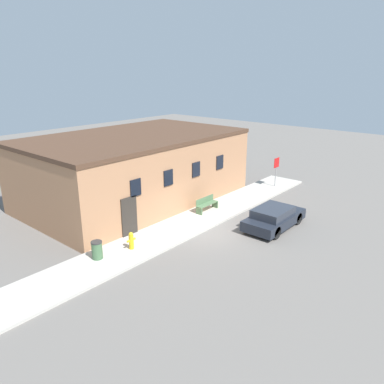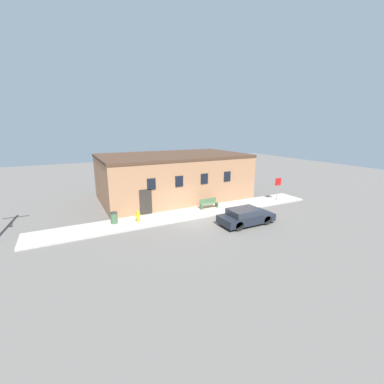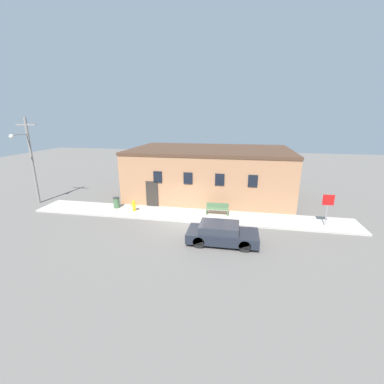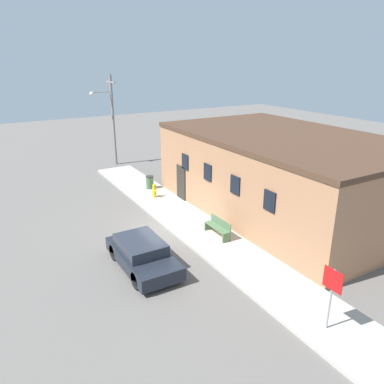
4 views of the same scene
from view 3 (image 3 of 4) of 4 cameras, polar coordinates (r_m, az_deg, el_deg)
name	(u,v)px [view 3 (image 3 of 4)]	position (r m, az deg, el deg)	size (l,w,h in m)	color
ground_plane	(185,223)	(18.12, -1.67, -6.83)	(80.00, 80.00, 0.00)	#66605B
sidewalk	(188,215)	(19.29, -0.84, -5.14)	(23.81, 2.65, 0.13)	#B2ADA3
brick_building	(210,172)	(23.80, 4.03, 4.36)	(14.05, 8.56, 4.42)	#A87551
fire_hydrant	(134,205)	(20.32, -12.78, -2.93)	(0.49, 0.23, 0.87)	gold
stop_sign	(328,204)	(19.04, 27.95, -2.36)	(0.71, 0.06, 2.15)	gray
bench	(217,209)	(19.21, 5.64, -3.74)	(1.66, 0.44, 0.85)	#4C6B47
trash_bin	(117,202)	(21.38, -16.42, -2.25)	(0.51, 0.51, 0.85)	#426642
utility_pole	(30,157)	(24.93, -32.33, 6.52)	(1.80, 1.80, 7.11)	gray
parked_car	(222,234)	(15.23, 6.60, -9.16)	(4.10, 1.86, 1.20)	black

